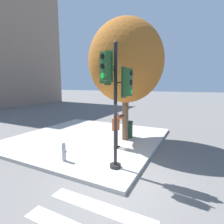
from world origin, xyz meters
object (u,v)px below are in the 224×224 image
at_px(person_photographer, 116,126).
at_px(fire_hydrant, 64,152).
at_px(traffic_signal_pole, 113,87).
at_px(trash_bin, 128,129).
at_px(street_tree, 126,62).

xyz_separation_m(person_photographer, fire_hydrant, (-2.32, 1.22, -0.66)).
bearing_deg(traffic_signal_pole, fire_hydrant, 98.79).
bearing_deg(fire_hydrant, person_photographer, -27.70).
bearing_deg(person_photographer, trash_bin, 3.65).
bearing_deg(traffic_signal_pole, trash_bin, 13.86).
xyz_separation_m(traffic_signal_pole, street_tree, (3.37, 0.91, 1.25)).
bearing_deg(trash_bin, traffic_signal_pole, -166.14).
bearing_deg(street_tree, trash_bin, 4.01).
height_order(street_tree, trash_bin, street_tree).
distance_m(traffic_signal_pole, street_tree, 3.71).
bearing_deg(street_tree, person_photographer, -176.47).
xyz_separation_m(traffic_signal_pole, fire_hydrant, (-0.32, 2.05, -2.59)).
xyz_separation_m(traffic_signal_pole, person_photographer, (2.01, 0.83, -1.93)).
bearing_deg(traffic_signal_pole, street_tree, 15.20).
relative_size(person_photographer, trash_bin, 1.84).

